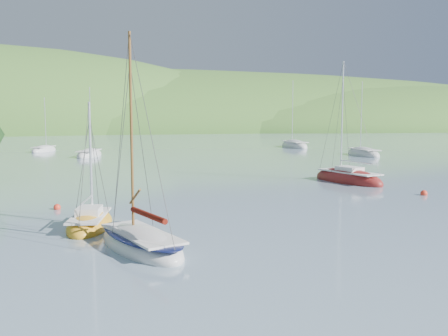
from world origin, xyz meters
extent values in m
plane|color=#7690A3|center=(0.00, 0.00, 0.00)|extent=(700.00, 700.00, 0.00)
ellipsoid|color=#336225|center=(0.00, 170.00, 0.00)|extent=(440.00, 110.00, 44.00)
ellipsoid|color=#336225|center=(90.00, 160.00, 0.00)|extent=(240.00, 100.00, 34.00)
ellipsoid|color=silver|center=(-5.94, 0.18, 0.11)|extent=(4.57, 6.88, 1.58)
cube|color=silver|center=(-5.89, 0.06, 0.68)|extent=(3.49, 5.33, 0.10)
cylinder|color=brown|center=(-6.23, 0.90, 4.95)|extent=(0.12, 0.12, 8.61)
ellipsoid|color=#0C123A|center=(-5.94, 0.18, 0.58)|extent=(4.51, 6.80, 0.27)
cylinder|color=#5A1108|center=(-5.66, -0.54, 1.59)|extent=(1.36, 2.97, 0.24)
ellipsoid|color=maroon|center=(12.29, 17.57, 0.15)|extent=(4.72, 7.87, 2.05)
cube|color=silver|center=(12.34, 17.43, 0.87)|extent=(3.60, 6.11, 0.10)
cylinder|color=silver|center=(12.02, 18.42, 5.48)|extent=(0.12, 0.12, 9.30)
cube|color=silver|center=(12.34, 17.43, 1.11)|extent=(1.97, 2.41, 0.42)
cylinder|color=silver|center=(12.56, 16.72, 1.78)|extent=(1.18, 3.43, 0.09)
ellipsoid|color=orange|center=(-8.28, 4.81, 0.10)|extent=(2.85, 5.52, 1.44)
cube|color=silver|center=(-8.29, 4.71, 0.62)|extent=(2.15, 4.30, 0.10)
cylinder|color=silver|center=(-8.18, 5.44, 3.48)|extent=(0.12, 0.12, 5.80)
cube|color=silver|center=(-8.29, 4.71, 0.86)|extent=(1.35, 1.63, 0.42)
cylinder|color=silver|center=(-8.37, 4.19, 1.53)|extent=(0.47, 2.51, 0.09)
ellipsoid|color=silver|center=(-10.35, 48.16, 0.14)|extent=(4.30, 7.50, 1.94)
cube|color=silver|center=(-10.38, 48.03, 0.82)|extent=(3.27, 5.83, 0.10)
cylinder|color=silver|center=(-10.12, 48.98, 5.04)|extent=(0.12, 0.12, 8.51)
ellipsoid|color=silver|center=(22.94, 59.27, 0.17)|extent=(3.31, 8.76, 2.36)
cube|color=silver|center=(22.95, 59.10, 0.99)|extent=(2.47, 6.83, 0.10)
cylinder|color=silver|center=(22.91, 60.31, 6.16)|extent=(0.12, 0.12, 10.40)
ellipsoid|color=silver|center=(-17.54, 58.73, 0.12)|extent=(4.25, 6.62, 1.70)
cube|color=silver|center=(-17.59, 58.61, 0.73)|extent=(3.24, 5.14, 0.10)
cylinder|color=silver|center=(-17.28, 59.43, 4.44)|extent=(0.12, 0.12, 7.49)
ellipsoid|color=silver|center=(26.47, 41.67, 0.15)|extent=(2.85, 7.75, 2.10)
cube|color=silver|center=(26.46, 41.52, 0.89)|extent=(2.13, 6.04, 0.10)
cylinder|color=silver|center=(26.48, 42.60, 5.47)|extent=(0.12, 0.12, 9.25)
sphere|color=#FE558E|center=(-5.32, -0.39, 0.12)|extent=(0.50, 0.50, 0.50)
sphere|color=red|center=(14.45, 10.09, 0.12)|extent=(0.49, 0.49, 0.49)
sphere|color=red|center=(-10.45, 10.14, 0.12)|extent=(0.43, 0.43, 0.43)
camera|label=1|loc=(-6.93, -21.06, 5.79)|focal=40.00mm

